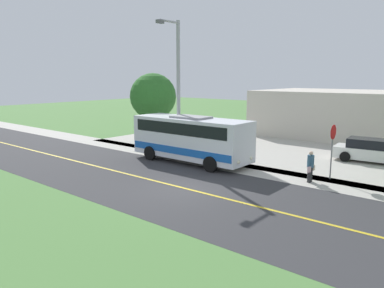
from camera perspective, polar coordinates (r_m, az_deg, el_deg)
ground_plane at (r=17.93m, az=-0.97°, el=-6.87°), size 120.00×120.00×0.00m
road_surface at (r=17.93m, az=-0.97°, el=-6.86°), size 8.00×100.00×0.01m
sidewalk at (r=21.99m, az=7.91°, el=-3.72°), size 2.40×100.00×0.01m
parking_lot_surface at (r=27.19m, az=21.43°, el=-1.65°), size 14.00×36.00×0.01m
road_centre_line at (r=17.93m, az=-0.97°, el=-6.84°), size 0.16×100.00×0.00m
shuttle_bus_front at (r=23.08m, az=-0.16°, el=1.08°), size 2.65×7.95×2.90m
pedestrian_with_bags at (r=19.75m, az=17.71°, el=-3.18°), size 0.72×0.34×1.61m
stop_sign at (r=20.42m, az=20.75°, el=0.24°), size 0.76×0.07×2.88m
street_light_pole at (r=24.04m, az=-2.28°, el=9.08°), size 1.97×0.24×8.74m
parked_car_near at (r=25.93m, az=25.72°, el=-0.97°), size 2.32×4.55×1.45m
tree_curbside at (r=29.21m, az=-5.99°, el=7.24°), size 3.58×3.58×5.57m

